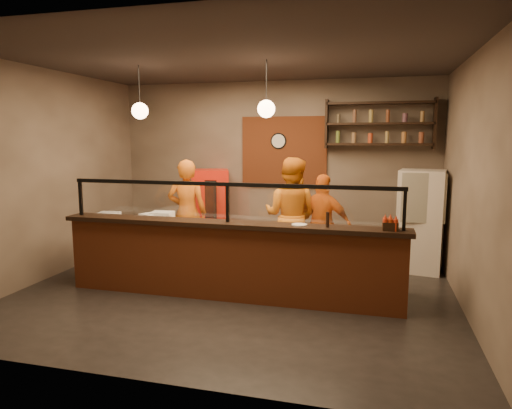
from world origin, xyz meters
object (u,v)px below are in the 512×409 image
(wall_clock, at_px, (279,141))
(fridge, at_px, (420,221))
(red_cooler, at_px, (211,211))
(condiment_caddy, at_px, (390,226))
(pepper_mill, at_px, (328,220))
(cook_right, at_px, (323,225))
(cook_left, at_px, (187,213))
(pizza_dough, at_px, (269,228))
(cook_mid, at_px, (291,216))

(wall_clock, height_order, fridge, wall_clock)
(wall_clock, distance_m, red_cooler, 1.84)
(condiment_caddy, relative_size, pepper_mill, 0.96)
(wall_clock, relative_size, cook_right, 0.19)
(red_cooler, bearing_deg, wall_clock, -6.58)
(cook_left, relative_size, pizza_dough, 3.57)
(wall_clock, xyz_separation_m, cook_right, (1.00, -1.30, -1.30))
(red_cooler, bearing_deg, pizza_dough, -71.46)
(cook_left, xyz_separation_m, pizza_dough, (1.64, -0.94, 0.00))
(cook_mid, distance_m, fridge, 2.11)
(cook_right, relative_size, pepper_mill, 8.37)
(cook_mid, bearing_deg, condiment_caddy, 145.97)
(wall_clock, xyz_separation_m, pizza_dough, (0.34, -2.28, -1.19))
(cook_left, bearing_deg, pepper_mill, 139.51)
(wall_clock, height_order, pizza_dough, wall_clock)
(cook_mid, height_order, cook_right, cook_mid)
(cook_mid, height_order, red_cooler, cook_mid)
(pizza_dough, distance_m, condiment_caddy, 1.71)
(pizza_dough, bearing_deg, cook_mid, 81.58)
(fridge, relative_size, pepper_mill, 8.64)
(pizza_dough, bearing_deg, red_cooler, 129.02)
(fridge, distance_m, red_cooler, 3.77)
(pizza_dough, distance_m, pepper_mill, 1.04)
(cook_left, bearing_deg, condiment_caddy, 145.58)
(wall_clock, height_order, cook_left, wall_clock)
(wall_clock, height_order, red_cooler, wall_clock)
(cook_right, distance_m, pizza_dough, 1.18)
(cook_mid, distance_m, pizza_dough, 0.97)
(cook_left, bearing_deg, cook_right, 170.52)
(cook_right, bearing_deg, wall_clock, -38.59)
(cook_left, xyz_separation_m, cook_right, (2.29, 0.04, -0.10))
(wall_clock, height_order, pepper_mill, wall_clock)
(pizza_dough, bearing_deg, cook_right, 56.41)
(wall_clock, relative_size, cook_left, 0.17)
(wall_clock, distance_m, cook_mid, 1.83)
(pepper_mill, bearing_deg, cook_left, 149.96)
(pepper_mill, bearing_deg, cook_right, 98.30)
(condiment_caddy, xyz_separation_m, pepper_mill, (-0.75, -0.00, 0.04))
(cook_right, xyz_separation_m, condiment_caddy, (0.97, -1.49, 0.31))
(red_cooler, relative_size, pizza_dough, 3.10)
(wall_clock, xyz_separation_m, cook_mid, (0.49, -1.32, -1.17))
(wall_clock, bearing_deg, fridge, -15.40)
(cook_right, bearing_deg, pepper_mill, 112.23)
(wall_clock, distance_m, condiment_caddy, 3.55)
(cook_right, height_order, condiment_caddy, cook_right)
(pepper_mill, bearing_deg, condiment_caddy, 0.12)
(pizza_dough, bearing_deg, fridge, 36.43)
(cook_right, height_order, pizza_dough, cook_right)
(wall_clock, relative_size, condiment_caddy, 1.64)
(cook_mid, xyz_separation_m, pepper_mill, (0.73, -1.46, 0.23))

